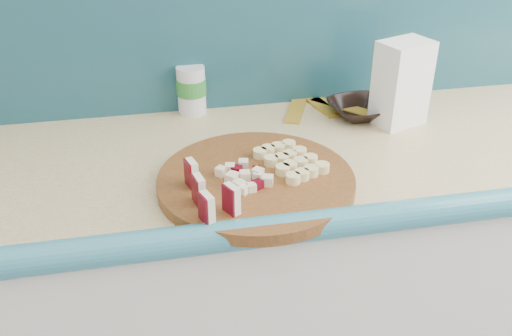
{
  "coord_description": "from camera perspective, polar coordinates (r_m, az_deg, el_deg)",
  "views": [
    {
      "loc": [
        -0.23,
        0.36,
        1.55
      ],
      "look_at": [
        -0.03,
        1.36,
        0.96
      ],
      "focal_mm": 40.0,
      "sensor_mm": 36.0,
      "label": 1
    }
  ],
  "objects": [
    {
      "name": "apple_chunks",
      "position": [
        1.17,
        -1.08,
        -0.75
      ],
      "size": [
        0.07,
        0.06,
        0.02
      ],
      "color": "beige",
      "rests_on": "cutting_board"
    },
    {
      "name": "banana_peel",
      "position": [
        1.57,
        6.32,
        6.15
      ],
      "size": [
        0.25,
        0.21,
        0.01
      ],
      "rotation": [
        0.0,
        0.0,
        0.04
      ],
      "color": "gold",
      "rests_on": "kitchen_counter"
    },
    {
      "name": "flour_bag",
      "position": [
        1.48,
        14.35,
        8.22
      ],
      "size": [
        0.15,
        0.13,
        0.21
      ],
      "primitive_type": "cube",
      "rotation": [
        0.0,
        0.0,
        0.36
      ],
      "color": "white",
      "rests_on": "kitchen_counter"
    },
    {
      "name": "banana_slices",
      "position": [
        1.23,
        3.46,
        0.72
      ],
      "size": [
        0.15,
        0.17,
        0.02
      ],
      "color": "#E1D189",
      "rests_on": "cutting_board"
    },
    {
      "name": "apple_wedges",
      "position": [
        1.08,
        -4.97,
        -2.43
      ],
      "size": [
        0.09,
        0.17,
        0.06
      ],
      "color": "beige",
      "rests_on": "cutting_board"
    },
    {
      "name": "backsplash",
      "position": [
        1.51,
        1.87,
        15.37
      ],
      "size": [
        2.2,
        0.02,
        0.5
      ],
      "primitive_type": "cube",
      "color": "teal",
      "rests_on": "kitchen_counter"
    },
    {
      "name": "canister",
      "position": [
        1.51,
        -6.48,
        7.85
      ],
      "size": [
        0.08,
        0.08,
        0.13
      ],
      "rotation": [
        0.0,
        0.0,
        0.15
      ],
      "color": "silver",
      "rests_on": "kitchen_counter"
    },
    {
      "name": "kitchen_counter",
      "position": [
        1.61,
        3.8,
        -12.53
      ],
      "size": [
        2.2,
        0.63,
        0.91
      ],
      "color": "silver",
      "rests_on": "ground"
    },
    {
      "name": "cutting_board",
      "position": [
        1.19,
        0.0,
        -1.37
      ],
      "size": [
        0.54,
        0.54,
        0.03
      ],
      "primitive_type": "cylinder",
      "rotation": [
        0.0,
        0.0,
        0.39
      ],
      "color": "#4E2910",
      "rests_on": "kitchen_counter"
    },
    {
      "name": "brown_bowl",
      "position": [
        1.52,
        10.34,
        5.79
      ],
      "size": [
        0.18,
        0.18,
        0.04
      ],
      "primitive_type": "imported",
      "rotation": [
        0.0,
        0.0,
        0.16
      ],
      "color": "black",
      "rests_on": "kitchen_counter"
    }
  ]
}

